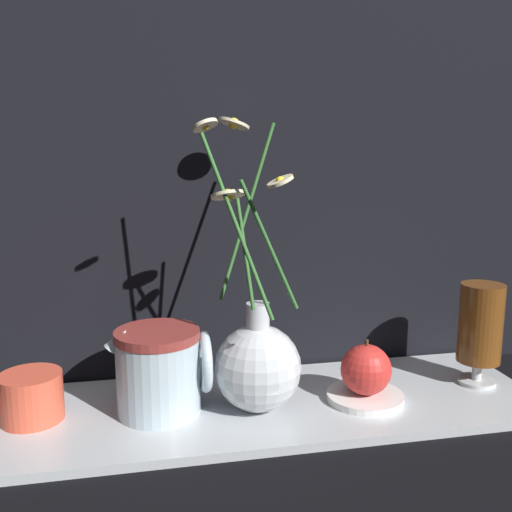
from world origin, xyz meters
The scene contains 9 objects.
ground_plane centered at (0.00, 0.00, 0.00)m, with size 6.00×6.00×0.00m, color black.
shelf centered at (0.00, 0.00, 0.01)m, with size 0.81×0.25×0.01m.
backdrop_wall centered at (0.00, 0.14, 0.55)m, with size 1.31×0.02×1.10m.
vase_with_flowers centered at (0.00, -0.02, 0.08)m, with size 0.16×0.20×0.39m.
yellow_mug centered at (-0.30, 0.01, 0.04)m, with size 0.09×0.08×0.06m.
ceramic_pitcher centered at (-0.13, 0.00, 0.08)m, with size 0.14×0.11×0.12m.
tea_glass centered at (0.34, 0.00, 0.10)m, with size 0.06×0.06×0.15m.
saucer_plate centered at (0.15, -0.02, 0.02)m, with size 0.11×0.11×0.01m.
orange_fruit centered at (0.15, -0.02, 0.06)m, with size 0.07×0.07×0.08m.
Camera 1 is at (-0.15, -0.73, 0.36)m, focal length 40.00 mm.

